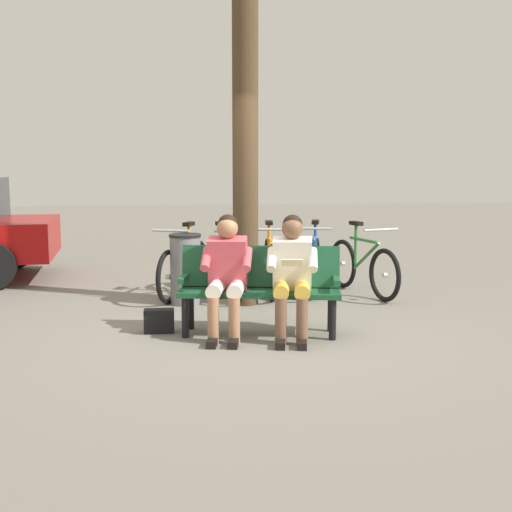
{
  "coord_description": "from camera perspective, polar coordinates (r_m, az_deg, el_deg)",
  "views": [
    {
      "loc": [
        0.66,
        6.61,
        1.73
      ],
      "look_at": [
        -0.14,
        -0.29,
        0.75
      ],
      "focal_mm": 47.79,
      "sensor_mm": 36.0,
      "label": 1
    }
  ],
  "objects": [
    {
      "name": "handbag",
      "position": [
        6.97,
        -8.11,
        -5.4
      ],
      "size": [
        0.3,
        0.15,
        0.24
      ],
      "primitive_type": "cube",
      "rotation": [
        0.0,
        0.0,
        -0.02
      ],
      "color": "black",
      "rests_on": "ground"
    },
    {
      "name": "tree_trunk",
      "position": [
        8.12,
        -0.9,
        10.54
      ],
      "size": [
        0.31,
        0.31,
        4.17
      ],
      "primitive_type": "cylinder",
      "color": "#4C3823",
      "rests_on": "ground"
    },
    {
      "name": "litter_bin",
      "position": [
        8.26,
        -5.92,
        -1.09
      ],
      "size": [
        0.39,
        0.39,
        0.85
      ],
      "color": "slate",
      "rests_on": "ground"
    },
    {
      "name": "ground_plane",
      "position": [
        6.86,
        -0.87,
        -6.57
      ],
      "size": [
        40.0,
        40.0,
        0.0
      ],
      "primitive_type": "plane",
      "color": "slate"
    },
    {
      "name": "bicycle_black",
      "position": [
        8.74,
        -2.64,
        -0.99
      ],
      "size": [
        0.52,
        1.66,
        0.94
      ],
      "rotation": [
        0.0,
        0.0,
        1.77
      ],
      "color": "black",
      "rests_on": "ground"
    },
    {
      "name": "bicycle_orange",
      "position": [
        9.02,
        4.88,
        -0.73
      ],
      "size": [
        0.59,
        1.64,
        0.94
      ],
      "rotation": [
        0.0,
        0.0,
        1.31
      ],
      "color": "black",
      "rests_on": "ground"
    },
    {
      "name": "bicycle_green",
      "position": [
        8.88,
        1.16,
        -0.84
      ],
      "size": [
        0.48,
        1.68,
        0.94
      ],
      "rotation": [
        0.0,
        0.0,
        1.49
      ],
      "color": "black",
      "rests_on": "ground"
    },
    {
      "name": "person_companion",
      "position": [
        6.68,
        -2.46,
        -1.16
      ],
      "size": [
        0.54,
        0.81,
        1.2
      ],
      "rotation": [
        0.0,
        0.0,
        -0.18
      ],
      "color": "#D84C59",
      "rests_on": "ground"
    },
    {
      "name": "bicycle_silver",
      "position": [
        8.76,
        -6.04,
        -1.01
      ],
      "size": [
        0.73,
        1.58,
        0.94
      ],
      "rotation": [
        0.0,
        0.0,
        1.18
      ],
      "color": "black",
      "rests_on": "ground"
    },
    {
      "name": "bicycle_purple",
      "position": [
        8.92,
        8.91,
        -0.9
      ],
      "size": [
        0.61,
        1.63,
        0.94
      ],
      "rotation": [
        0.0,
        0.0,
        1.85
      ],
      "color": "black",
      "rests_on": "ground"
    },
    {
      "name": "bench",
      "position": [
        6.84,
        0.33,
        -2.27
      ],
      "size": [
        1.66,
        0.75,
        0.87
      ],
      "rotation": [
        0.0,
        0.0,
        -0.18
      ],
      "color": "#194C2D",
      "rests_on": "ground"
    },
    {
      "name": "person_reading",
      "position": [
        6.64,
        3.04,
        -1.21
      ],
      "size": [
        0.54,
        0.81,
        1.2
      ],
      "rotation": [
        0.0,
        0.0,
        -0.18
      ],
      "color": "white",
      "rests_on": "ground"
    }
  ]
}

